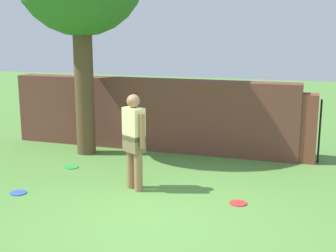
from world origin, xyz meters
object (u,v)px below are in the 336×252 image
Objects in this scene: person at (134,138)px; frisbee_green at (71,167)px; frisbee_red at (238,203)px; frisbee_blue at (18,193)px.

person is 6.00× the size of frisbee_green.
person reaches higher than frisbee_red.
frisbee_red is at bearing 10.93° from frisbee_blue.
frisbee_red is at bearing -14.19° from frisbee_green.
frisbee_blue is 1.00× the size of frisbee_green.
person is 2.02m from frisbee_green.
person reaches higher than frisbee_green.
person is 2.12m from frisbee_blue.
frisbee_red is (1.78, -0.11, -0.89)m from person.
person is 6.00× the size of frisbee_red.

